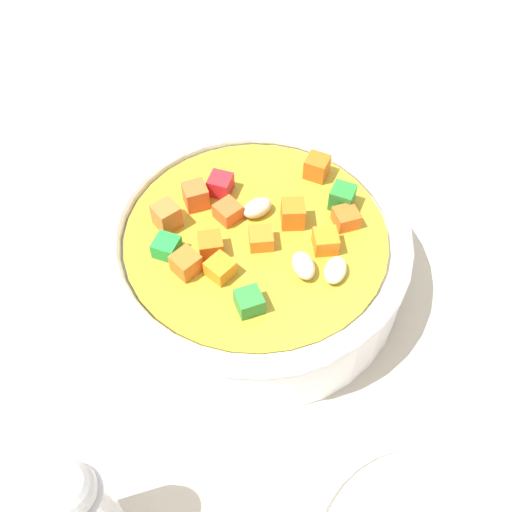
{
  "coord_description": "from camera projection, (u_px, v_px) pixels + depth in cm",
  "views": [
    {
      "loc": [
        9.65,
        21.29,
        33.6
      ],
      "look_at": [
        0.0,
        0.0,
        2.56
      ],
      "focal_mm": 42.85,
      "sensor_mm": 36.0,
      "label": 1
    }
  ],
  "objects": [
    {
      "name": "spoon",
      "position": [
        430.0,
        174.0,
        0.46
      ],
      "size": [
        4.11,
        22.91,
        0.9
      ],
      "rotation": [
        0.0,
        0.0,
        4.6
      ],
      "color": "silver",
      "rests_on": "ground_plane"
    },
    {
      "name": "soup_bowl_main",
      "position": [
        256.0,
        253.0,
        0.39
      ],
      "size": [
        19.07,
        19.07,
        6.28
      ],
      "color": "white",
      "rests_on": "ground_plane"
    },
    {
      "name": "ground_plane",
      "position": [
        256.0,
        287.0,
        0.42
      ],
      "size": [
        140.0,
        140.0,
        2.0
      ],
      "primitive_type": "cube",
      "color": "#BAB2A0"
    },
    {
      "name": "pepper_shaker",
      "position": [
        84.0,
        509.0,
        0.28
      ],
      "size": [
        2.76,
        2.76,
        8.61
      ],
      "color": "silver",
      "rests_on": "ground_plane"
    }
  ]
}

